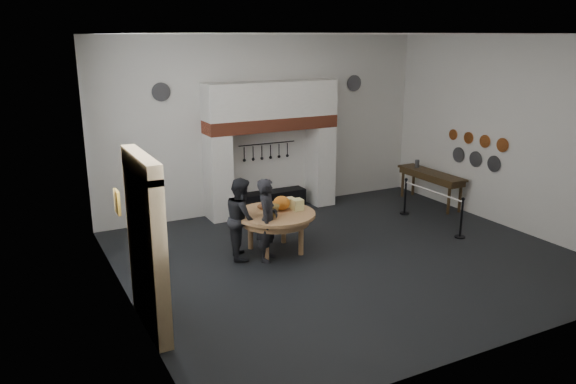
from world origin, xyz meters
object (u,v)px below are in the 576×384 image
visitor_near (268,220)px  barrier_post_far (405,197)px  side_table (431,173)px  barrier_post_near (461,219)px  work_table (275,214)px  visitor_far (242,218)px  iron_range (271,201)px

visitor_near → barrier_post_far: visitor_near is taller
side_table → barrier_post_far: 1.31m
visitor_near → barrier_post_near: 4.57m
work_table → barrier_post_far: barrier_post_far is taller
visitor_near → side_table: (5.65, 1.55, 0.01)m
visitor_near → side_table: bearing=-34.9°
visitor_far → side_table: size_ratio=0.77×
work_table → visitor_near: (-0.34, -0.33, 0.02)m
iron_range → side_table: 4.42m
iron_range → barrier_post_far: (2.92, -1.93, 0.20)m
iron_range → visitor_far: 3.37m
side_table → barrier_post_near: 2.70m
visitor_far → barrier_post_far: (4.88, 0.76, -0.40)m
visitor_far → side_table: 6.16m
visitor_near → work_table: bearing=-5.2°
work_table → barrier_post_near: barrier_post_near is taller
visitor_near → side_table: visitor_near is taller
visitor_near → visitor_far: visitor_near is taller
side_table → barrier_post_near: (-1.18, -2.39, -0.42)m
work_table → side_table: 5.46m
visitor_far → iron_range: bearing=-19.5°
visitor_near → visitor_far: 0.57m
visitor_near → side_table: size_ratio=0.78×
barrier_post_near → visitor_far: bearing=165.7°
visitor_far → side_table: visitor_far is taller
iron_range → barrier_post_far: size_ratio=2.11×
side_table → barrier_post_far: same height
iron_range → side_table: bearing=-20.5°
work_table → visitor_far: size_ratio=1.00×
visitor_near → iron_range: bearing=13.1°
visitor_far → barrier_post_near: visitor_far is taller
barrier_post_far → iron_range: bearing=146.6°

